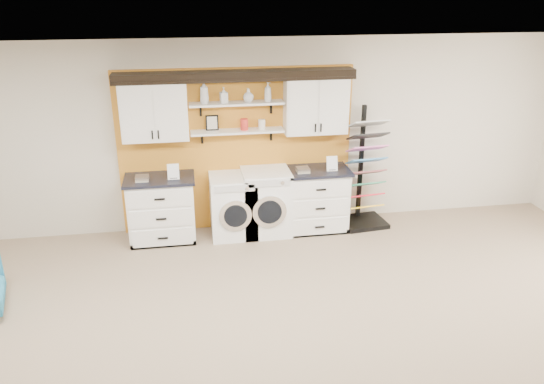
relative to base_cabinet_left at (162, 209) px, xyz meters
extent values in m
plane|color=white|center=(1.13, -3.64, 2.32)|extent=(10.00, 10.00, 0.00)
plane|color=beige|center=(1.13, 0.36, 0.92)|extent=(10.00, 0.00, 10.00)
cube|color=orange|center=(1.13, 0.32, 0.72)|extent=(3.40, 0.07, 2.40)
cube|color=white|center=(0.00, 0.16, 1.40)|extent=(0.90, 0.34, 0.84)
cube|color=white|center=(-0.22, -0.02, 1.40)|extent=(0.42, 0.01, 0.78)
cube|color=white|center=(0.22, -0.02, 1.40)|extent=(0.42, 0.01, 0.78)
cube|color=white|center=(2.26, 0.16, 1.40)|extent=(0.90, 0.34, 0.84)
cube|color=white|center=(2.04, -0.02, 1.40)|extent=(0.42, 0.01, 0.78)
cube|color=white|center=(2.48, -0.02, 1.40)|extent=(0.42, 0.01, 0.78)
cube|color=white|center=(1.13, 0.16, 1.05)|extent=(1.32, 0.28, 0.03)
cube|color=white|center=(1.13, 0.16, 1.45)|extent=(1.32, 0.28, 0.03)
cube|color=black|center=(1.13, 0.18, 1.85)|extent=(3.30, 0.40, 0.10)
cube|color=black|center=(1.13, -0.01, 1.79)|extent=(3.30, 0.04, 0.04)
cube|color=black|center=(0.78, 0.21, 1.18)|extent=(0.18, 0.02, 0.22)
cube|color=beige|center=(0.78, 0.20, 1.18)|extent=(0.14, 0.01, 0.18)
cylinder|color=red|center=(1.23, 0.16, 1.15)|extent=(0.11, 0.11, 0.16)
cylinder|color=silver|center=(1.48, 0.16, 1.14)|extent=(0.10, 0.10, 0.14)
cube|color=white|center=(0.00, 0.01, -0.02)|extent=(0.92, 0.60, 0.92)
cube|color=black|center=(0.00, -0.26, -0.44)|extent=(0.92, 0.06, 0.07)
cube|color=black|center=(0.00, 0.01, 0.46)|extent=(0.98, 0.66, 0.04)
cube|color=white|center=(0.00, -0.30, 0.28)|extent=(0.84, 0.02, 0.25)
cube|color=white|center=(0.00, -0.30, -0.02)|extent=(0.84, 0.02, 0.25)
cube|color=white|center=(0.00, -0.30, -0.31)|extent=(0.84, 0.02, 0.25)
cube|color=white|center=(2.26, 0.01, -0.02)|extent=(0.91, 0.60, 0.91)
cube|color=black|center=(2.26, -0.26, -0.44)|extent=(0.91, 0.06, 0.07)
cube|color=black|center=(2.26, 0.01, 0.45)|extent=(0.97, 0.66, 0.04)
cube|color=white|center=(2.26, -0.30, 0.27)|extent=(0.83, 0.02, 0.25)
cube|color=white|center=(2.26, -0.30, -0.02)|extent=(0.83, 0.02, 0.25)
cube|color=white|center=(2.26, -0.30, -0.32)|extent=(0.83, 0.02, 0.25)
cube|color=white|center=(1.03, 0.01, -0.02)|extent=(0.66, 0.66, 0.92)
cube|color=silver|center=(1.03, -0.33, 0.37)|extent=(0.56, 0.02, 0.10)
cylinder|color=silver|center=(1.03, -0.33, -0.03)|extent=(0.46, 0.05, 0.46)
cylinder|color=black|center=(1.03, -0.35, -0.03)|extent=(0.33, 0.03, 0.33)
cube|color=white|center=(1.51, 0.01, 0.01)|extent=(0.69, 0.66, 0.97)
cube|color=silver|center=(1.51, -0.33, 0.42)|extent=(0.59, 0.02, 0.10)
cylinder|color=silver|center=(1.51, -0.33, -0.01)|extent=(0.49, 0.05, 0.49)
cylinder|color=black|center=(1.51, -0.35, -0.01)|extent=(0.35, 0.03, 0.35)
cube|color=black|center=(3.03, 0.01, -0.44)|extent=(0.72, 0.62, 0.07)
cube|color=black|center=(3.01, 0.21, 0.46)|extent=(0.06, 0.06, 1.77)
cube|color=yellow|center=(3.03, 0.03, -0.20)|extent=(0.58, 0.37, 0.16)
cube|color=red|center=(3.03, 0.03, -0.01)|extent=(0.58, 0.37, 0.16)
cube|color=#248661|center=(3.03, 0.03, 0.18)|extent=(0.58, 0.37, 0.16)
cube|color=brown|center=(3.03, 0.03, 0.37)|extent=(0.58, 0.37, 0.16)
cube|color=#377EC3|center=(3.03, 0.03, 0.55)|extent=(0.58, 0.37, 0.16)
cube|color=pink|center=(3.03, 0.03, 0.74)|extent=(0.58, 0.37, 0.16)
cube|color=black|center=(3.03, 0.03, 0.93)|extent=(0.58, 0.37, 0.16)
cube|color=silver|center=(3.03, 0.03, 1.12)|extent=(0.58, 0.37, 0.16)
imported|color=silver|center=(0.69, 0.16, 1.62)|extent=(0.17, 0.17, 0.31)
imported|color=silver|center=(0.95, 0.16, 1.57)|extent=(0.11, 0.11, 0.21)
imported|color=silver|center=(1.30, 0.16, 1.56)|extent=(0.21, 0.21, 0.19)
imported|color=silver|center=(1.57, 0.16, 1.60)|extent=(0.14, 0.14, 0.26)
camera|label=1|loc=(0.43, -7.12, 3.03)|focal=35.00mm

